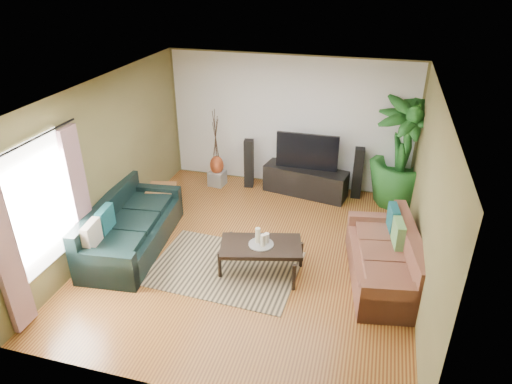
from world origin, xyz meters
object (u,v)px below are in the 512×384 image
(sofa_right, at_px, (384,256))
(pedestal, at_px, (217,178))
(vase, at_px, (217,165))
(potted_plant, at_px, (403,153))
(side_table, at_px, (163,200))
(television, at_px, (307,151))
(speaker_left, at_px, (249,163))
(sofa_left, at_px, (132,224))
(speaker_right, at_px, (358,173))
(coffee_table, at_px, (261,258))
(tv_stand, at_px, (305,181))

(sofa_right, height_order, pedestal, sofa_right)
(vase, bearing_deg, potted_plant, 2.99)
(pedestal, xyz_separation_m, side_table, (-0.60, -1.37, 0.11))
(television, bearing_deg, vase, -176.69)
(speaker_left, distance_m, potted_plant, 3.05)
(television, xyz_separation_m, side_table, (-2.46, -1.48, -0.66))
(sofa_left, xyz_separation_m, sofa_right, (4.01, 0.18, 0.00))
(television, xyz_separation_m, pedestal, (-1.86, -0.11, -0.76))
(speaker_right, relative_size, pedestal, 3.33)
(potted_plant, xyz_separation_m, pedestal, (-3.66, -0.19, -0.90))
(speaker_right, xyz_separation_m, side_table, (-3.47, -1.60, -0.26))
(side_table, bearing_deg, coffee_table, -29.93)
(coffee_table, bearing_deg, sofa_right, -4.66)
(sofa_right, bearing_deg, potted_plant, 165.41)
(sofa_right, relative_size, vase, 4.91)
(sofa_left, relative_size, side_table, 4.33)
(television, relative_size, side_table, 2.32)
(coffee_table, bearing_deg, pedestal, 107.83)
(potted_plant, bearing_deg, sofa_right, -94.96)
(speaker_left, xyz_separation_m, vase, (-0.66, -0.13, -0.06))
(sofa_left, height_order, coffee_table, sofa_left)
(tv_stand, distance_m, vase, 1.87)
(sofa_left, height_order, pedestal, sofa_left)
(sofa_left, relative_size, coffee_table, 1.89)
(sofa_left, bearing_deg, speaker_left, -30.67)
(tv_stand, xyz_separation_m, side_table, (-2.46, -1.46, -0.01))
(sofa_right, relative_size, coffee_table, 1.62)
(coffee_table, height_order, speaker_right, speaker_right)
(coffee_table, distance_m, speaker_left, 2.98)
(tv_stand, bearing_deg, coffee_table, -83.92)
(pedestal, xyz_separation_m, vase, (0.00, 0.00, 0.30))
(sofa_right, height_order, speaker_left, speaker_left)
(side_table, bearing_deg, speaker_left, 49.99)
(speaker_right, height_order, pedestal, speaker_right)
(coffee_table, bearing_deg, side_table, 136.07)
(coffee_table, relative_size, potted_plant, 0.57)
(speaker_left, distance_m, pedestal, 0.76)
(speaker_right, height_order, vase, speaker_right)
(vase, bearing_deg, coffee_table, -58.17)
(side_table, bearing_deg, tv_stand, 30.63)
(tv_stand, distance_m, television, 0.64)
(television, bearing_deg, side_table, -149.03)
(side_table, bearing_deg, speaker_right, 24.76)
(sofa_right, height_order, coffee_table, sofa_right)
(television, height_order, pedestal, television)
(sofa_left, distance_m, vase, 2.62)
(sofa_right, height_order, speaker_right, speaker_right)
(pedestal, height_order, vase, vase)
(coffee_table, distance_m, side_table, 2.60)
(speaker_right, distance_m, side_table, 3.83)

